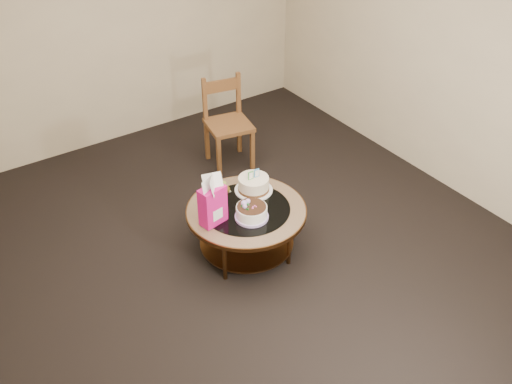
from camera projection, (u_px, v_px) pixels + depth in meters
ground at (247, 249)px, 5.05m from camera, size 5.00×5.00×0.00m
room_walls at (245, 90)px, 4.15m from camera, size 4.52×5.02×2.61m
coffee_table at (246, 216)px, 4.83m from camera, size 1.02×1.02×0.46m
decorated_cake at (251, 213)px, 4.65m from camera, size 0.28×0.28×0.16m
cream_cake at (254, 184)px, 4.95m from camera, size 0.33×0.33×0.21m
gift_bag at (212, 201)px, 4.51m from camera, size 0.23×0.19×0.43m
pillar_candle at (223, 188)px, 4.97m from camera, size 0.13×0.13×0.10m
dining_chair at (227, 122)px, 5.95m from camera, size 0.51×0.51×0.95m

